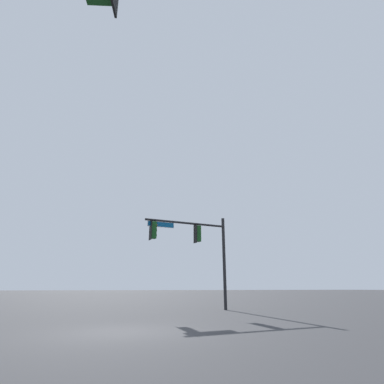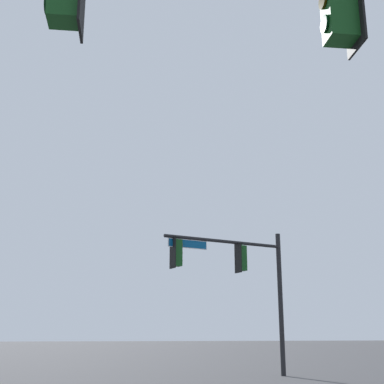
{
  "view_description": "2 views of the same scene",
  "coord_description": "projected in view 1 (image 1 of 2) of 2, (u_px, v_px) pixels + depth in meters",
  "views": [
    {
      "loc": [
        0.84,
        11.1,
        1.41
      ],
      "look_at": [
        -4.38,
        -6.45,
        7.29
      ],
      "focal_mm": 28.0,
      "sensor_mm": 36.0,
      "label": 1
    },
    {
      "loc": [
        4.89,
        12.65,
        1.64
      ],
      "look_at": [
        -2.37,
        -6.66,
        7.24
      ],
      "focal_mm": 50.0,
      "sensor_mm": 36.0,
      "label": 2
    }
  ],
  "objects": [
    {
      "name": "signal_pole_near",
      "position": [
        196.0,
        242.0,
        20.46
      ],
      "size": [
        5.9,
        1.15,
        6.26
      ],
      "color": "black",
      "rests_on": "ground_plane"
    },
    {
      "name": "ground_plane",
      "position": [
        121.0,
        332.0,
        9.93
      ],
      "size": [
        400.0,
        400.0,
        0.0
      ],
      "primitive_type": "plane",
      "color": "#38383A"
    }
  ]
}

